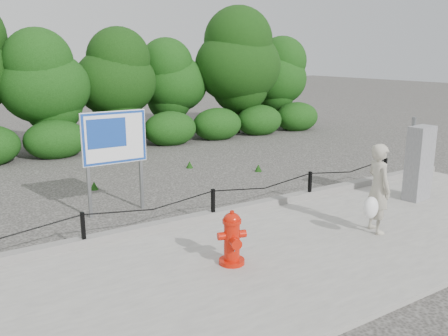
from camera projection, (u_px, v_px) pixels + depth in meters
name	position (u px, v px, depth m)	size (l,w,h in m)	color
ground	(213.00, 223.00, 9.17)	(90.00, 90.00, 0.00)	#2D2B28
sidewalk	(279.00, 257.00, 7.53)	(14.00, 4.00, 0.08)	gray
curb	(212.00, 215.00, 9.17)	(14.00, 0.22, 0.14)	slate
chain_barrier	(213.00, 200.00, 9.06)	(10.06, 0.06, 0.60)	black
treeline	(77.00, 72.00, 15.93)	(20.33, 3.92, 4.88)	black
fire_hydrant	(232.00, 239.00, 7.11)	(0.48, 0.50, 0.84)	red
pedestrian	(378.00, 190.00, 8.31)	(0.77, 0.68, 1.60)	#A7A18F
utility_cabinet	(419.00, 163.00, 10.21)	(0.65, 0.47, 1.78)	#969598
advertising_sign	(114.00, 142.00, 9.36)	(1.31, 0.11, 2.10)	slate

